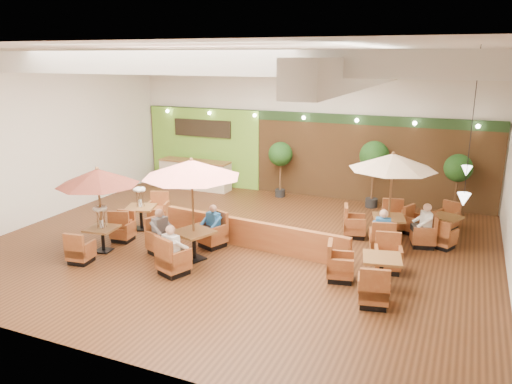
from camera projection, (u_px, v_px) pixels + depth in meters
The scene contains 17 objects.
room at pixel (264, 115), 14.42m from camera, with size 14.04×14.00×5.52m.
service_counter at pixel (195, 175), 20.44m from camera, with size 3.00×0.75×1.18m.
booth_divider at pixel (252, 234), 14.11m from camera, with size 5.83×0.18×0.81m, color brown.
table_0 at pixel (98, 188), 13.48m from camera, with size 2.23×2.40×2.42m.
table_1 at pixel (190, 187), 12.89m from camera, with size 2.74×2.90×2.78m.
table_2 at pixel (391, 181), 14.19m from camera, with size 2.75×2.75×2.69m.
table_3 at pixel (141, 214), 15.60m from camera, with size 1.07×2.67×1.52m.
table_4 at pixel (369, 271), 11.78m from camera, with size 1.86×2.70×0.97m.
table_5 at pixel (436, 227), 14.98m from camera, with size 1.76×2.49×0.87m.
topiary_0 at pixel (280, 156), 18.96m from camera, with size 0.92×0.92×2.14m.
topiary_1 at pixel (374, 158), 17.56m from camera, with size 1.04×1.04×2.41m.
topiary_2 at pixel (458, 170), 16.55m from camera, with size 0.93×0.93×2.16m.
diner_0 at pixel (173, 245), 12.28m from camera, with size 0.46×0.41×0.85m.
diner_1 at pixel (212, 222), 14.10m from camera, with size 0.43×0.39×0.78m.
diner_2 at pixel (161, 227), 13.58m from camera, with size 0.40×0.45×0.82m.
diner_3 at pixel (383, 227), 13.59m from camera, with size 0.42×0.35×0.83m.
diner_4 at pixel (424, 221), 14.09m from camera, with size 0.43×0.46×0.83m.
Camera 1 is at (5.78, -12.19, 5.27)m, focal length 35.00 mm.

